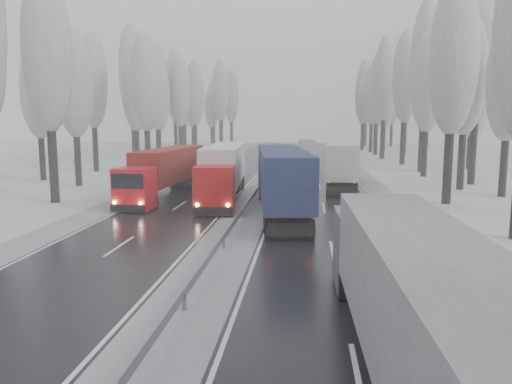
% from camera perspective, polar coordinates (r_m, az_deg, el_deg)
% --- Properties ---
extents(ground, '(260.00, 260.00, 0.00)m').
position_cam_1_polar(ground, '(13.55, -12.49, -19.37)').
color(ground, silver).
rests_on(ground, ground).
extents(carriageway_right, '(7.50, 200.00, 0.03)m').
position_cam_1_polar(carriageway_right, '(41.86, 7.48, -0.41)').
color(carriageway_right, black).
rests_on(carriageway_right, ground).
extents(carriageway_left, '(7.50, 200.00, 0.03)m').
position_cam_1_polar(carriageway_left, '(42.83, -6.71, -0.20)').
color(carriageway_left, black).
rests_on(carriageway_left, ground).
extents(median_slush, '(3.00, 200.00, 0.04)m').
position_cam_1_polar(median_slush, '(42.02, 0.30, -0.30)').
color(median_slush, '#A7AAAF').
rests_on(median_slush, ground).
extents(shoulder_right, '(2.40, 200.00, 0.04)m').
position_cam_1_polar(shoulder_right, '(42.31, 14.19, -0.50)').
color(shoulder_right, '#A7AAAF').
rests_on(shoulder_right, ground).
extents(shoulder_left, '(2.40, 200.00, 0.04)m').
position_cam_1_polar(shoulder_left, '(44.16, -12.99, -0.10)').
color(shoulder_left, '#A7AAAF').
rests_on(shoulder_left, ground).
extents(median_guardrail, '(0.12, 200.00, 0.76)m').
position_cam_1_polar(median_guardrail, '(41.93, 0.30, 0.48)').
color(median_guardrail, slate).
rests_on(median_guardrail, ground).
extents(tree_18, '(3.60, 3.60, 16.58)m').
position_cam_1_polar(tree_18, '(40.10, 21.67, 14.04)').
color(tree_18, black).
rests_on(tree_18, ground).
extents(tree_19, '(3.60, 3.60, 14.57)m').
position_cam_1_polar(tree_19, '(45.48, 27.00, 11.34)').
color(tree_19, black).
rests_on(tree_19, ground).
extents(tree_20, '(3.60, 3.60, 15.71)m').
position_cam_1_polar(tree_20, '(48.76, 22.90, 12.17)').
color(tree_20, black).
rests_on(tree_20, ground).
extents(tree_21, '(3.60, 3.60, 18.62)m').
position_cam_1_polar(tree_21, '(53.39, 24.07, 13.71)').
color(tree_21, black).
rests_on(tree_21, ground).
extents(tree_22, '(3.60, 3.60, 15.86)m').
position_cam_1_polar(tree_22, '(58.60, 19.03, 11.68)').
color(tree_22, black).
rests_on(tree_22, ground).
extents(tree_23, '(3.60, 3.60, 13.55)m').
position_cam_1_polar(tree_23, '(64.04, 23.70, 9.78)').
color(tree_23, black).
rests_on(tree_23, ground).
extents(tree_24, '(3.60, 3.60, 20.49)m').
position_cam_1_polar(tree_24, '(64.32, 18.81, 13.98)').
color(tree_24, black).
rests_on(tree_24, ground).
extents(tree_25, '(3.60, 3.60, 19.44)m').
position_cam_1_polar(tree_25, '(69.89, 23.69, 12.68)').
color(tree_25, black).
rests_on(tree_25, ground).
extents(tree_26, '(3.60, 3.60, 18.78)m').
position_cam_1_polar(tree_26, '(74.15, 16.70, 12.40)').
color(tree_26, black).
rests_on(tree_26, ground).
extents(tree_27, '(3.60, 3.60, 17.62)m').
position_cam_1_polar(tree_27, '(79.59, 21.28, 11.34)').
color(tree_27, black).
rests_on(tree_27, ground).
extents(tree_28, '(3.60, 3.60, 19.62)m').
position_cam_1_polar(tree_28, '(84.50, 14.49, 12.29)').
color(tree_28, black).
rests_on(tree_28, ground).
extents(tree_29, '(3.60, 3.60, 18.11)m').
position_cam_1_polar(tree_29, '(89.71, 18.82, 11.24)').
color(tree_29, black).
rests_on(tree_29, ground).
extents(tree_30, '(3.60, 3.60, 17.86)m').
position_cam_1_polar(tree_30, '(94.08, 13.69, 11.18)').
color(tree_30, black).
rests_on(tree_30, ground).
extents(tree_31, '(3.60, 3.60, 18.58)m').
position_cam_1_polar(tree_31, '(99.01, 16.84, 11.17)').
color(tree_31, black).
rests_on(tree_31, ground).
extents(tree_32, '(3.60, 3.60, 17.33)m').
position_cam_1_polar(tree_32, '(101.51, 13.14, 10.78)').
color(tree_32, black).
rests_on(tree_32, ground).
extents(tree_33, '(3.60, 3.60, 14.33)m').
position_cam_1_polar(tree_33, '(105.83, 14.53, 9.57)').
color(tree_33, black).
rests_on(tree_33, ground).
extents(tree_34, '(3.60, 3.60, 17.63)m').
position_cam_1_polar(tree_34, '(108.46, 12.18, 10.73)').
color(tree_34, black).
rests_on(tree_34, ground).
extents(tree_35, '(3.60, 3.60, 18.25)m').
position_cam_1_polar(tree_35, '(113.79, 16.65, 10.64)').
color(tree_35, black).
rests_on(tree_35, ground).
extents(tree_36, '(3.60, 3.60, 20.23)m').
position_cam_1_polar(tree_36, '(118.46, 12.30, 11.29)').
color(tree_36, black).
rests_on(tree_36, ground).
extents(tree_37, '(3.60, 3.60, 16.37)m').
position_cam_1_polar(tree_37, '(123.27, 15.33, 9.92)').
color(tree_37, black).
rests_on(tree_37, ground).
extents(tree_38, '(3.60, 3.60, 17.97)m').
position_cam_1_polar(tree_38, '(129.07, 12.51, 10.38)').
color(tree_38, black).
rests_on(tree_38, ground).
extents(tree_39, '(3.60, 3.60, 16.19)m').
position_cam_1_polar(tree_39, '(133.34, 13.51, 9.78)').
color(tree_39, black).
rests_on(tree_39, ground).
extents(tree_58, '(3.60, 3.60, 17.21)m').
position_cam_1_polar(tree_58, '(40.97, -22.79, 14.41)').
color(tree_58, black).
rests_on(tree_58, ground).
extents(tree_60, '(3.60, 3.60, 14.84)m').
position_cam_1_polar(tree_60, '(50.57, -20.09, 11.52)').
color(tree_60, black).
rests_on(tree_60, ground).
extents(tree_61, '(3.60, 3.60, 13.95)m').
position_cam_1_polar(tree_61, '(56.73, -23.63, 10.34)').
color(tree_61, black).
rests_on(tree_61, ground).
extents(tree_62, '(3.60, 3.60, 16.04)m').
position_cam_1_polar(tree_62, '(58.07, -12.50, 12.08)').
color(tree_62, black).
rests_on(tree_62, ground).
extents(tree_63, '(3.60, 3.60, 16.88)m').
position_cam_1_polar(tree_63, '(64.64, -18.20, 11.93)').
color(tree_63, black).
rests_on(tree_63, ground).
extents(tree_64, '(3.60, 3.60, 15.42)m').
position_cam_1_polar(tree_64, '(67.92, -13.61, 11.11)').
color(tree_64, black).
rests_on(tree_64, ground).
extents(tree_65, '(3.60, 3.60, 19.48)m').
position_cam_1_polar(tree_65, '(72.46, -13.99, 12.96)').
color(tree_65, black).
rests_on(tree_65, ground).
extents(tree_66, '(3.60, 3.60, 15.23)m').
position_cam_1_polar(tree_66, '(77.04, -11.14, 10.72)').
color(tree_66, black).
rests_on(tree_66, ground).
extents(tree_67, '(3.60, 3.60, 17.09)m').
position_cam_1_polar(tree_67, '(81.33, -11.29, 11.42)').
color(tree_67, black).
rests_on(tree_67, ground).
extents(tree_68, '(3.60, 3.60, 16.65)m').
position_cam_1_polar(tree_68, '(83.18, -8.73, 11.21)').
color(tree_68, black).
rests_on(tree_68, ground).
extents(tree_69, '(3.60, 3.60, 19.35)m').
position_cam_1_polar(tree_69, '(88.42, -11.21, 12.08)').
color(tree_69, black).
rests_on(tree_69, ground).
extents(tree_70, '(3.60, 3.60, 17.09)m').
position_cam_1_polar(tree_70, '(92.93, -7.01, 11.09)').
color(tree_70, black).
rests_on(tree_70, ground).
extents(tree_71, '(3.60, 3.60, 19.61)m').
position_cam_1_polar(tree_71, '(98.03, -9.28, 11.83)').
color(tree_71, black).
rests_on(tree_71, ground).
extents(tree_72, '(3.60, 3.60, 15.11)m').
position_cam_1_polar(tree_72, '(102.55, -7.28, 10.10)').
color(tree_72, black).
rests_on(tree_72, ground).
extents(tree_73, '(3.60, 3.60, 17.22)m').
position_cam_1_polar(tree_73, '(107.16, -8.34, 10.71)').
color(tree_73, black).
rests_on(tree_73, ground).
extents(tree_74, '(3.60, 3.60, 19.68)m').
position_cam_1_polar(tree_74, '(112.51, -4.10, 11.45)').
color(tree_74, black).
rests_on(tree_74, ground).
extents(tree_75, '(3.60, 3.60, 18.60)m').
position_cam_1_polar(tree_75, '(118.24, -8.20, 10.90)').
color(tree_75, black).
rests_on(tree_75, ground).
extents(tree_76, '(3.60, 3.60, 18.55)m').
position_cam_1_polar(tree_76, '(121.57, -2.84, 10.88)').
color(tree_76, black).
rests_on(tree_76, ground).
extents(tree_77, '(3.60, 3.60, 14.32)m').
position_cam_1_polar(tree_77, '(126.35, -5.12, 9.53)').
color(tree_77, black).
rests_on(tree_77, ground).
extents(tree_78, '(3.60, 3.60, 19.55)m').
position_cam_1_polar(tree_78, '(128.65, -3.98, 11.00)').
color(tree_78, black).
rests_on(tree_78, ground).
extents(tree_79, '(3.60, 3.60, 17.07)m').
position_cam_1_polar(tree_79, '(133.00, -4.87, 10.22)').
color(tree_79, black).
rests_on(tree_79, ground).
extents(truck_grey_tarp, '(2.73, 15.14, 3.87)m').
position_cam_1_polar(truck_grey_tarp, '(12.24, 17.38, -11.12)').
color(truck_grey_tarp, '#55555B').
rests_on(truck_grey_tarp, ground).
extents(truck_blue_box, '(4.63, 17.26, 4.39)m').
position_cam_1_polar(truck_blue_box, '(32.78, 2.87, 1.76)').
color(truck_blue_box, '#1E1E4B').
rests_on(truck_blue_box, ground).
extents(truck_cream_box, '(3.82, 16.69, 4.25)m').
position_cam_1_polar(truck_cream_box, '(47.81, 9.88, 3.57)').
color(truck_cream_box, '#B6B0A1').
rests_on(truck_cream_box, ground).
extents(box_truck_distant, '(3.20, 8.19, 2.98)m').
position_cam_1_polar(box_truck_distant, '(88.89, 5.85, 5.11)').
color(box_truck_distant, '#B4B8BC').
rests_on(box_truck_distant, ground).
extents(truck_red_white, '(3.75, 16.66, 4.24)m').
position_cam_1_polar(truck_red_white, '(39.69, -3.68, 2.75)').
color(truck_red_white, '#BB0D0A').
rests_on(truck_red_white, ground).
extents(truck_red_red, '(3.12, 15.37, 3.92)m').
position_cam_1_polar(truck_red_red, '(41.43, -10.25, 2.60)').
color(truck_red_red, red).
rests_on(truck_red_red, ground).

